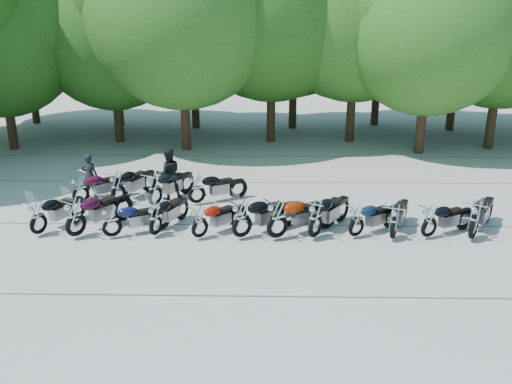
{
  "coord_description": "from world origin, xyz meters",
  "views": [
    {
      "loc": [
        0.31,
        -14.36,
        6.42
      ],
      "look_at": [
        0.0,
        1.5,
        1.1
      ],
      "focal_mm": 38.0,
      "sensor_mm": 36.0,
      "label": 1
    }
  ],
  "objects_px": {
    "motorcycle_3": "(155,218)",
    "motorcycle_6": "(277,218)",
    "motorcycle_12": "(80,188)",
    "rider_0": "(90,176)",
    "motorcycle_1": "(75,216)",
    "motorcycle_15": "(197,188)",
    "motorcycle_8": "(357,220)",
    "motorcycle_9": "(394,220)",
    "rider_1": "(169,174)",
    "motorcycle_2": "(112,220)",
    "motorcycle_11": "(475,219)",
    "motorcycle_10": "(430,220)",
    "motorcycle_14": "(155,188)",
    "motorcycle_0": "(38,216)",
    "motorcycle_13": "(117,187)",
    "motorcycle_5": "(242,218)",
    "motorcycle_7": "(315,217)",
    "motorcycle_4": "(200,221)"
  },
  "relations": [
    {
      "from": "motorcycle_11",
      "to": "motorcycle_6",
      "type": "bearing_deg",
      "value": 34.2
    },
    {
      "from": "motorcycle_12",
      "to": "motorcycle_14",
      "type": "xyz_separation_m",
      "value": [
        2.63,
        -0.18,
        0.07
      ]
    },
    {
      "from": "motorcycle_2",
      "to": "motorcycle_14",
      "type": "distance_m",
      "value": 2.83
    },
    {
      "from": "motorcycle_9",
      "to": "rider_0",
      "type": "bearing_deg",
      "value": 3.39
    },
    {
      "from": "motorcycle_15",
      "to": "motorcycle_14",
      "type": "bearing_deg",
      "value": 72.54
    },
    {
      "from": "motorcycle_10",
      "to": "motorcycle_11",
      "type": "relative_size",
      "value": 0.85
    },
    {
      "from": "rider_0",
      "to": "motorcycle_2",
      "type": "bearing_deg",
      "value": 123.48
    },
    {
      "from": "motorcycle_10",
      "to": "motorcycle_5",
      "type": "bearing_deg",
      "value": 61.56
    },
    {
      "from": "motorcycle_0",
      "to": "motorcycle_13",
      "type": "relative_size",
      "value": 0.92
    },
    {
      "from": "motorcycle_0",
      "to": "motorcycle_12",
      "type": "relative_size",
      "value": 1.02
    },
    {
      "from": "motorcycle_11",
      "to": "motorcycle_3",
      "type": "bearing_deg",
      "value": 32.73
    },
    {
      "from": "motorcycle_2",
      "to": "motorcycle_4",
      "type": "xyz_separation_m",
      "value": [
        2.6,
        -0.01,
        0.0
      ]
    },
    {
      "from": "rider_0",
      "to": "motorcycle_1",
      "type": "bearing_deg",
      "value": 108.6
    },
    {
      "from": "motorcycle_10",
      "to": "motorcycle_12",
      "type": "bearing_deg",
      "value": 46.4
    },
    {
      "from": "motorcycle_14",
      "to": "motorcycle_8",
      "type": "bearing_deg",
      "value": -171.31
    },
    {
      "from": "motorcycle_0",
      "to": "motorcycle_5",
      "type": "xyz_separation_m",
      "value": [
        6.1,
        -0.14,
        0.06
      ]
    },
    {
      "from": "motorcycle_2",
      "to": "motorcycle_11",
      "type": "relative_size",
      "value": 0.83
    },
    {
      "from": "motorcycle_0",
      "to": "motorcycle_9",
      "type": "bearing_deg",
      "value": -154.79
    },
    {
      "from": "motorcycle_2",
      "to": "motorcycle_12",
      "type": "distance_m",
      "value": 3.47
    },
    {
      "from": "motorcycle_6",
      "to": "motorcycle_13",
      "type": "distance_m",
      "value": 6.21
    },
    {
      "from": "motorcycle_2",
      "to": "motorcycle_7",
      "type": "distance_m",
      "value": 5.99
    },
    {
      "from": "motorcycle_1",
      "to": "motorcycle_3",
      "type": "distance_m",
      "value": 2.34
    },
    {
      "from": "rider_0",
      "to": "motorcycle_15",
      "type": "bearing_deg",
      "value": 177.44
    },
    {
      "from": "motorcycle_0",
      "to": "motorcycle_7",
      "type": "xyz_separation_m",
      "value": [
        8.25,
        -0.11,
        0.07
      ]
    },
    {
      "from": "motorcycle_2",
      "to": "rider_1",
      "type": "relative_size",
      "value": 1.09
    },
    {
      "from": "motorcycle_6",
      "to": "motorcycle_15",
      "type": "height_order",
      "value": "motorcycle_6"
    },
    {
      "from": "motorcycle_6",
      "to": "motorcycle_8",
      "type": "relative_size",
      "value": 1.21
    },
    {
      "from": "motorcycle_12",
      "to": "rider_0",
      "type": "xyz_separation_m",
      "value": [
        0.11,
        0.78,
        0.21
      ]
    },
    {
      "from": "motorcycle_8",
      "to": "rider_0",
      "type": "height_order",
      "value": "rider_0"
    },
    {
      "from": "motorcycle_1",
      "to": "motorcycle_0",
      "type": "bearing_deg",
      "value": 26.59
    },
    {
      "from": "motorcycle_4",
      "to": "motorcycle_5",
      "type": "distance_m",
      "value": 1.25
    },
    {
      "from": "motorcycle_3",
      "to": "motorcycle_7",
      "type": "relative_size",
      "value": 0.87
    },
    {
      "from": "motorcycle_1",
      "to": "motorcycle_14",
      "type": "height_order",
      "value": "motorcycle_1"
    },
    {
      "from": "motorcycle_13",
      "to": "motorcycle_8",
      "type": "bearing_deg",
      "value": -173.19
    },
    {
      "from": "motorcycle_11",
      "to": "motorcycle_9",
      "type": "bearing_deg",
      "value": 33.67
    },
    {
      "from": "motorcycle_1",
      "to": "rider_0",
      "type": "relative_size",
      "value": 1.52
    },
    {
      "from": "motorcycle_5",
      "to": "motorcycle_7",
      "type": "relative_size",
      "value": 0.98
    },
    {
      "from": "motorcycle_0",
      "to": "motorcycle_13",
      "type": "height_order",
      "value": "motorcycle_13"
    },
    {
      "from": "motorcycle_5",
      "to": "motorcycle_9",
      "type": "xyz_separation_m",
      "value": [
        4.45,
        0.02,
        -0.06
      ]
    },
    {
      "from": "motorcycle_6",
      "to": "rider_0",
      "type": "relative_size",
      "value": 1.54
    },
    {
      "from": "motorcycle_3",
      "to": "motorcycle_6",
      "type": "distance_m",
      "value": 3.63
    },
    {
      "from": "motorcycle_5",
      "to": "rider_0",
      "type": "height_order",
      "value": "rider_0"
    },
    {
      "from": "rider_1",
      "to": "motorcycle_15",
      "type": "bearing_deg",
      "value": 130.42
    },
    {
      "from": "motorcycle_1",
      "to": "motorcycle_15",
      "type": "xyz_separation_m",
      "value": [
        3.21,
        2.97,
        -0.08
      ]
    },
    {
      "from": "motorcycle_8",
      "to": "motorcycle_9",
      "type": "distance_m",
      "value": 1.08
    },
    {
      "from": "motorcycle_9",
      "to": "rider_1",
      "type": "xyz_separation_m",
      "value": [
        -7.22,
        3.57,
        0.32
      ]
    },
    {
      "from": "motorcycle_10",
      "to": "motorcycle_15",
      "type": "relative_size",
      "value": 0.96
    },
    {
      "from": "motorcycle_1",
      "to": "motorcycle_2",
      "type": "distance_m",
      "value": 1.08
    },
    {
      "from": "motorcycle_5",
      "to": "motorcycle_13",
      "type": "height_order",
      "value": "motorcycle_5"
    },
    {
      "from": "motorcycle_3",
      "to": "motorcycle_11",
      "type": "bearing_deg",
      "value": -158.85
    }
  ]
}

